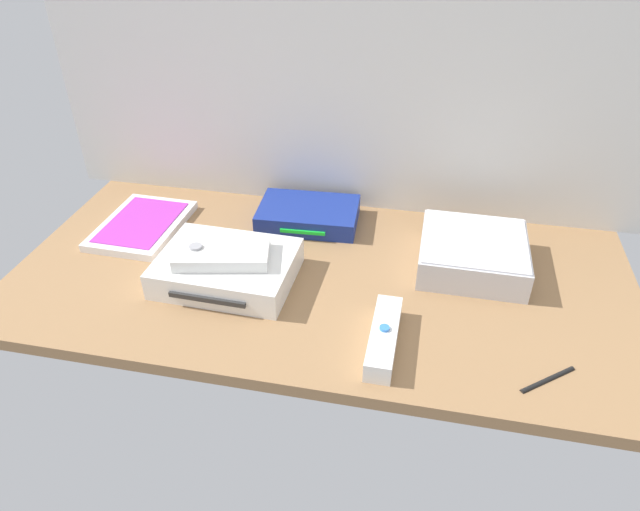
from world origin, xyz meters
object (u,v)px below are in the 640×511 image
object	(u,v)px
network_router	(308,215)
remote_classic_pad	(222,253)
stylus_pen	(548,378)
game_console	(227,268)
game_case	(142,225)
mini_computer	(473,253)
remote_wand	(384,337)

from	to	relation	value
network_router	remote_classic_pad	size ratio (longest dim) A/B	1.18
network_router	stylus_pen	bearing A→B (deg)	-42.50
game_console	game_case	size ratio (longest dim) A/B	1.11
network_router	mini_computer	bearing A→B (deg)	-18.54
stylus_pen	remote_classic_pad	bearing A→B (deg)	166.14
game_console	stylus_pen	size ratio (longest dim) A/B	2.39
mini_computer	remote_classic_pad	size ratio (longest dim) A/B	1.09
remote_classic_pad	mini_computer	bearing A→B (deg)	5.55
mini_computer	network_router	xyz separation A→B (cm)	(-29.41, 8.22, -0.94)
network_router	remote_classic_pad	bearing A→B (deg)	-116.95
network_router	game_case	bearing A→B (deg)	-167.05
game_case	mini_computer	bearing A→B (deg)	1.55
remote_classic_pad	game_console	bearing A→B (deg)	52.55
remote_wand	mini_computer	bearing A→B (deg)	61.57
mini_computer	remote_classic_pad	world-z (taller)	remote_classic_pad
game_case	stylus_pen	bearing A→B (deg)	-17.85
remote_wand	game_case	bearing A→B (deg)	155.43
game_case	remote_classic_pad	xyz separation A→B (cm)	(20.16, -12.05, 4.65)
game_console	remote_wand	bearing A→B (deg)	-19.66
mini_computer	stylus_pen	distance (cm)	25.93
remote_wand	remote_classic_pad	world-z (taller)	remote_classic_pad
game_console	remote_wand	size ratio (longest dim) A/B	1.45
mini_computer	stylus_pen	xyz separation A→B (cm)	(9.57, -24.00, -2.29)
game_case	stylus_pen	distance (cm)	72.28
network_router	stylus_pen	world-z (taller)	network_router
game_case	remote_classic_pad	distance (cm)	23.94
network_router	remote_wand	bearing A→B (deg)	-62.93
mini_computer	stylus_pen	world-z (taller)	mini_computer
remote_wand	remote_classic_pad	bearing A→B (deg)	160.30
stylus_pen	game_console	bearing A→B (deg)	165.41
game_case	remote_wand	xyz separation A→B (cm)	(46.59, -21.75, 0.75)
mini_computer	game_case	xyz separation A→B (cm)	(-58.64, -0.09, -1.88)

